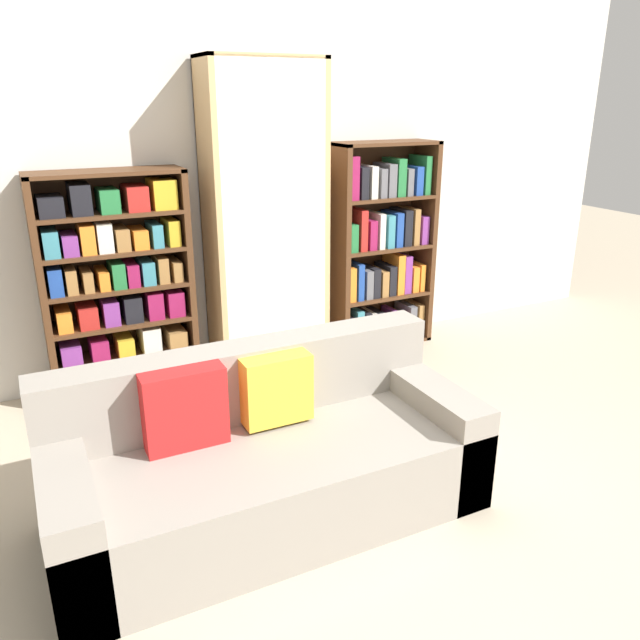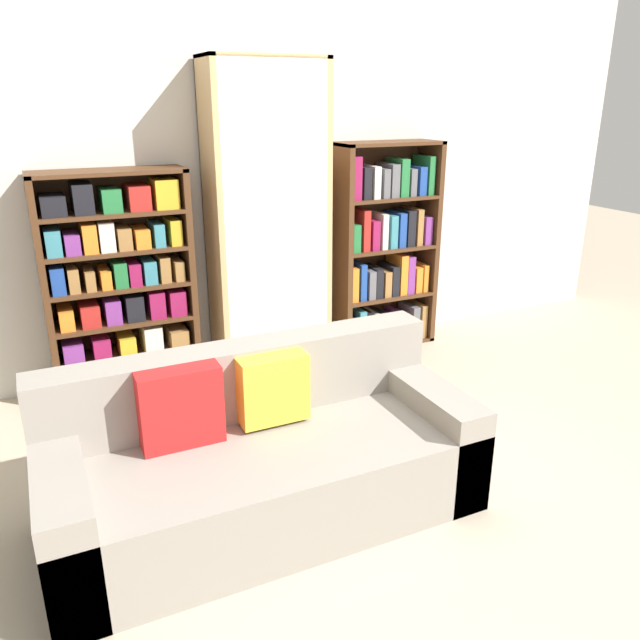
% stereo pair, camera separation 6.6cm
% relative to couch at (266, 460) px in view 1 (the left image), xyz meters
% --- Properties ---
extents(ground_plane, '(16.00, 16.00, 0.00)m').
position_rel_couch_xyz_m(ground_plane, '(0.46, -0.61, -0.27)').
color(ground_plane, tan).
extents(wall_back, '(6.86, 0.06, 2.70)m').
position_rel_couch_xyz_m(wall_back, '(0.46, 1.83, 1.08)').
color(wall_back, beige).
rests_on(wall_back, ground).
extents(couch, '(1.92, 0.81, 0.75)m').
position_rel_couch_xyz_m(couch, '(0.00, 0.00, 0.00)').
color(couch, gray).
rests_on(couch, ground).
extents(bookshelf_left, '(0.92, 0.32, 1.44)m').
position_rel_couch_xyz_m(bookshelf_left, '(-0.34, 1.62, 0.44)').
color(bookshelf_left, '#4C2D19').
rests_on(bookshelf_left, ground).
extents(display_cabinet, '(0.80, 0.36, 2.09)m').
position_rel_couch_xyz_m(display_cabinet, '(0.66, 1.61, 0.77)').
color(display_cabinet, tan).
rests_on(display_cabinet, ground).
extents(bookshelf_right, '(0.79, 0.32, 1.55)m').
position_rel_couch_xyz_m(bookshelf_right, '(1.60, 1.62, 0.46)').
color(bookshelf_right, '#4C2D19').
rests_on(bookshelf_right, ground).
extents(wine_bottle, '(0.07, 0.07, 0.39)m').
position_rel_couch_xyz_m(wine_bottle, '(1.08, 1.18, -0.11)').
color(wine_bottle, '#192333').
rests_on(wine_bottle, ground).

